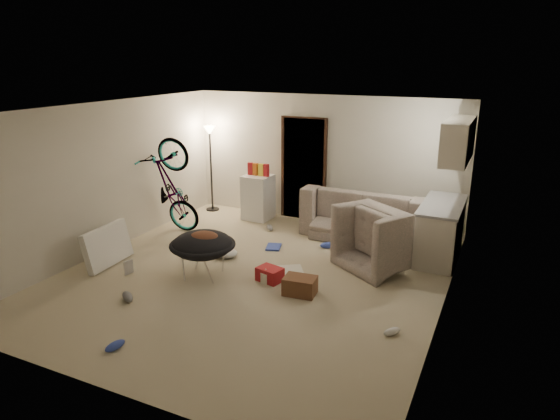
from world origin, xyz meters
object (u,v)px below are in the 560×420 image
at_px(sofa, 365,219).
at_px(tv_box, 107,246).
at_px(juicer, 266,277).
at_px(drink_case_b, 270,274).
at_px(bicycle, 173,207).
at_px(drink_case_a, 300,286).
at_px(armchair, 388,243).
at_px(floor_lamp, 210,150).
at_px(saucer_chair, 203,250).
at_px(mini_fridge, 258,197).
at_px(kitchen_counter, 440,232).

xyz_separation_m(sofa, tv_box, (-3.34, -3.02, -0.01)).
bearing_deg(juicer, tv_box, -169.93).
bearing_deg(tv_box, drink_case_b, 8.09).
distance_m(sofa, drink_case_b, 2.60).
distance_m(bicycle, drink_case_b, 2.89).
relative_size(drink_case_a, juicer, 1.97).
relative_size(armchair, bicycle, 0.60).
height_order(floor_lamp, drink_case_a, floor_lamp).
distance_m(sofa, saucer_chair, 3.24).
xyz_separation_m(mini_fridge, drink_case_a, (2.11, -2.79, -0.32)).
bearing_deg(drink_case_a, armchair, 55.25).
bearing_deg(tv_box, juicer, 6.46).
bearing_deg(saucer_chair, bicycle, 138.37).
xyz_separation_m(kitchen_counter, mini_fridge, (-3.66, 0.55, 0.01)).
bearing_deg(mini_fridge, juicer, -58.46).
distance_m(floor_lamp, juicer, 4.04).
xyz_separation_m(mini_fridge, saucer_chair, (0.56, -2.86, -0.04)).
height_order(sofa, armchair, armchair).
relative_size(saucer_chair, tv_box, 1.03).
relative_size(mini_fridge, saucer_chair, 0.91).
distance_m(floor_lamp, mini_fridge, 1.45).
xyz_separation_m(sofa, saucer_chair, (-1.70, -2.76, 0.09)).
distance_m(kitchen_counter, sofa, 1.47).
bearing_deg(juicer, armchair, 44.02).
distance_m(bicycle, mini_fridge, 1.77).
distance_m(floor_lamp, tv_box, 3.38).
distance_m(armchair, bicycle, 4.05).
distance_m(drink_case_a, drink_case_b, 0.61).
distance_m(mini_fridge, juicer, 3.09).
height_order(bicycle, juicer, bicycle).
bearing_deg(kitchen_counter, saucer_chair, -143.33).
relative_size(kitchen_counter, juicer, 6.66).
bearing_deg(juicer, saucer_chair, -168.63).
relative_size(floor_lamp, tv_box, 1.90).
bearing_deg(tv_box, floor_lamp, 88.17).
bearing_deg(drink_case_b, bicycle, 169.39).
relative_size(mini_fridge, drink_case_a, 2.04).
xyz_separation_m(kitchen_counter, armchair, (-0.69, -0.71, -0.08)).
bearing_deg(juicer, sofa, 73.67).
height_order(sofa, juicer, sofa).
xyz_separation_m(kitchen_counter, tv_box, (-4.73, -2.57, -0.13)).
distance_m(bicycle, saucer_chair, 2.18).
bearing_deg(floor_lamp, drink_case_a, -41.35).
relative_size(floor_lamp, kitchen_counter, 1.21).
distance_m(armchair, drink_case_b, 1.97).
height_order(drink_case_a, drink_case_b, drink_case_a).
bearing_deg(floor_lamp, bicycle, -86.21).
relative_size(tv_box, drink_case_a, 2.15).
xyz_separation_m(sofa, drink_case_a, (-0.15, -2.69, -0.20)).
distance_m(floor_lamp, bicycle, 1.72).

